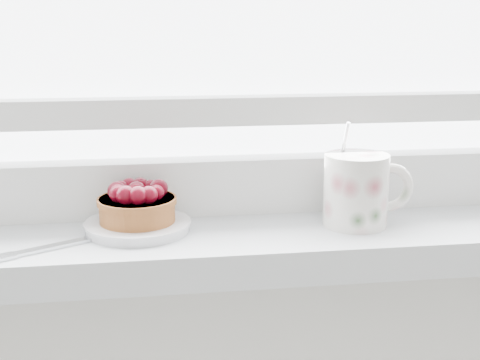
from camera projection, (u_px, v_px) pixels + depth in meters
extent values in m
cube|color=silver|center=(217.00, 243.00, 0.80)|extent=(1.60, 0.20, 0.04)
cube|color=white|center=(211.00, 185.00, 0.85)|extent=(1.30, 0.05, 0.07)
cube|color=white|center=(210.00, 111.00, 0.83)|extent=(1.30, 0.04, 0.04)
cylinder|color=silver|center=(138.00, 226.00, 0.78)|extent=(0.12, 0.12, 0.01)
cylinder|color=brown|center=(137.00, 210.00, 0.77)|extent=(0.09, 0.09, 0.03)
cylinder|color=brown|center=(137.00, 201.00, 0.77)|extent=(0.09, 0.09, 0.01)
sphere|color=#400710|center=(136.00, 190.00, 0.77)|extent=(0.02, 0.02, 0.02)
sphere|color=#400710|center=(159.00, 188.00, 0.78)|extent=(0.02, 0.02, 0.02)
sphere|color=#400710|center=(150.00, 187.00, 0.79)|extent=(0.02, 0.02, 0.02)
sphere|color=#400710|center=(140.00, 186.00, 0.79)|extent=(0.02, 0.02, 0.02)
sphere|color=#400710|center=(129.00, 186.00, 0.79)|extent=(0.02, 0.02, 0.02)
sphere|color=#400710|center=(121.00, 189.00, 0.78)|extent=(0.02, 0.02, 0.02)
sphere|color=#400710|center=(117.00, 191.00, 0.77)|extent=(0.02, 0.02, 0.02)
sphere|color=#400710|center=(118.00, 194.00, 0.75)|extent=(0.02, 0.02, 0.02)
sphere|color=#400710|center=(126.00, 195.00, 0.75)|extent=(0.02, 0.02, 0.02)
sphere|color=#400710|center=(138.00, 196.00, 0.74)|extent=(0.02, 0.02, 0.02)
sphere|color=#400710|center=(149.00, 195.00, 0.75)|extent=(0.02, 0.02, 0.02)
sphere|color=#400710|center=(156.00, 193.00, 0.76)|extent=(0.02, 0.02, 0.02)
cylinder|color=silver|center=(356.00, 190.00, 0.79)|extent=(0.08, 0.08, 0.09)
cylinder|color=black|center=(357.00, 158.00, 0.78)|extent=(0.07, 0.07, 0.01)
torus|color=silver|center=(390.00, 187.00, 0.80)|extent=(0.06, 0.01, 0.06)
cylinder|color=silver|center=(344.00, 143.00, 0.79)|extent=(0.01, 0.02, 0.05)
cube|color=silver|center=(56.00, 246.00, 0.72)|extent=(0.11, 0.07, 0.00)
cube|color=silver|center=(4.00, 257.00, 0.69)|extent=(0.03, 0.03, 0.00)
cube|color=silver|center=(115.00, 234.00, 0.77)|extent=(0.02, 0.02, 0.00)
cube|color=silver|center=(136.00, 229.00, 0.78)|extent=(0.04, 0.04, 0.00)
cube|color=silver|center=(165.00, 226.00, 0.79)|extent=(0.04, 0.02, 0.00)
cube|color=silver|center=(162.00, 225.00, 0.80)|extent=(0.04, 0.02, 0.00)
cube|color=silver|center=(159.00, 223.00, 0.80)|extent=(0.04, 0.02, 0.00)
cube|color=silver|center=(156.00, 222.00, 0.81)|extent=(0.04, 0.02, 0.00)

